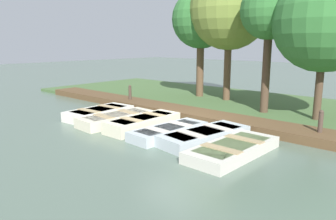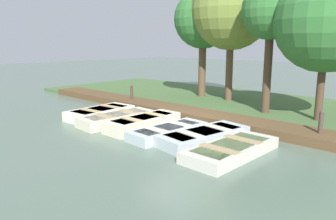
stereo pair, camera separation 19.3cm
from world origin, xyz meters
The scene contains 15 objects.
ground_plane centered at (0.00, 0.00, 0.00)m, with size 80.00×80.00×0.00m, color #566B5B.
shore_bank centered at (-5.00, 0.00, 0.07)m, with size 8.00×24.00×0.15m.
dock_walkway centered at (-1.53, 0.00, 0.15)m, with size 1.33×20.02×0.29m.
rowboat_0 centered at (1.01, -3.24, 0.20)m, with size 2.76×1.44×0.40m.
rowboat_1 centered at (1.14, -2.00, 0.19)m, with size 2.93×1.25×0.39m.
rowboat_2 centered at (0.97, -0.75, 0.22)m, with size 2.85×1.02×0.44m.
rowboat_3 centered at (1.06, 0.53, 0.17)m, with size 2.82×1.12×0.34m.
rowboat_4 centered at (0.76, 1.71, 0.18)m, with size 3.15×1.55×0.37m.
rowboat_5 centered at (1.23, 2.99, 0.16)m, with size 3.00×1.26×0.33m.
mooring_post_near centered at (-1.57, -4.32, 0.49)m, with size 0.14×0.14×0.98m.
mooring_post_far centered at (-1.57, 4.30, 0.49)m, with size 0.14×0.14×0.98m.
park_tree_far_left centered at (-5.30, -3.01, 4.06)m, with size 2.97×2.97×5.59m.
park_tree_left centered at (-5.29, -1.35, 4.45)m, with size 3.79×3.79×6.36m.
park_tree_center centered at (-3.78, 1.40, 4.10)m, with size 2.27×2.27×5.31m.
park_tree_right centered at (-3.89, 3.43, 3.70)m, with size 3.64×3.64×5.53m.
Camera 2 is at (8.44, 7.45, 2.96)m, focal length 35.00 mm.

